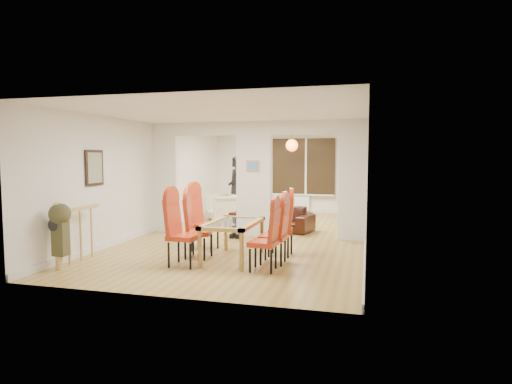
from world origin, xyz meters
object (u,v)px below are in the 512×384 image
at_px(person, 236,188).
at_px(bowl, 285,212).
at_px(coffee_table, 293,217).
at_px(sofa, 272,218).
at_px(dining_chair_lb, 198,228).
at_px(television, 348,212).
at_px(dining_table, 233,241).
at_px(dining_chair_rb, 273,232).
at_px(dining_chair_la, 184,231).
at_px(dining_chair_ra, 263,238).
at_px(dining_chair_rc, 280,226).
at_px(bottle, 285,207).
at_px(armchair, 223,208).
at_px(dining_chair_lc, 205,220).

xyz_separation_m(person, bowl, (1.44, 0.01, -0.64)).
bearing_deg(coffee_table, sofa, -100.96).
height_order(dining_chair_lb, television, dining_chair_lb).
bearing_deg(dining_table, television, 70.39).
distance_m(dining_chair_rb, person, 5.22).
xyz_separation_m(dining_chair_la, sofa, (0.64, 3.81, -0.28)).
bearing_deg(dining_chair_la, dining_chair_ra, 5.49).
bearing_deg(dining_chair_ra, dining_chair_rc, 90.52).
bearing_deg(dining_chair_la, person, 102.02).
distance_m(coffee_table, bottle, 0.36).
xyz_separation_m(dining_table, dining_chair_rc, (0.74, 0.53, 0.20)).
bearing_deg(bottle, dining_chair_ra, -82.96).
bearing_deg(bowl, armchair, -169.23).
height_order(dining_table, bowl, dining_table).
height_order(dining_chair_rc, bottle, dining_chair_rc).
distance_m(armchair, bowl, 1.77).
bearing_deg(sofa, television, 56.39).
height_order(dining_chair_lc, armchair, dining_chair_lc).
xyz_separation_m(dining_table, person, (-1.40, 4.68, 0.58)).
bearing_deg(armchair, dining_chair_rc, -4.02).
relative_size(person, coffee_table, 1.72).
xyz_separation_m(dining_chair_lc, dining_chair_ra, (1.45, -1.19, -0.05)).
height_order(dining_chair_ra, bowl, dining_chair_ra).
distance_m(sofa, person, 2.11).
bearing_deg(sofa, dining_chair_rc, -62.02).
height_order(dining_table, armchair, armchair).
distance_m(coffee_table, bowl, 0.28).
height_order(dining_table, dining_chair_rb, dining_chair_rb).
height_order(dining_chair_rb, sofa, dining_chair_rb).
distance_m(person, television, 3.23).
bearing_deg(person, armchair, -65.08).
distance_m(person, bottle, 1.52).
distance_m(dining_chair_lb, dining_chair_ra, 1.43).
bearing_deg(dining_chair_la, sofa, 84.44).
xyz_separation_m(television, bottle, (-1.73, -0.22, 0.11)).
bearing_deg(television, dining_chair_lb, 160.16).
bearing_deg(dining_chair_rc, dining_chair_lc, 168.67).
height_order(dining_chair_lc, sofa, dining_chair_lc).
relative_size(dining_chair_rc, armchair, 1.32).
relative_size(dining_chair_rc, television, 1.12).
xyz_separation_m(dining_chair_lb, armchair, (-1.05, 4.37, -0.18)).
height_order(dining_chair_lc, television, dining_chair_lc).
distance_m(dining_chair_ra, television, 5.60).
bearing_deg(sofa, dining_chair_la, -87.27).
xyz_separation_m(sofa, television, (1.77, 1.72, -0.02)).
xyz_separation_m(dining_chair_ra, dining_chair_rc, (0.06, 1.09, 0.02)).
distance_m(armchair, person, 0.70).
bearing_deg(dining_chair_rb, armchair, 121.79).
relative_size(television, bowl, 4.51).
xyz_separation_m(armchair, coffee_table, (1.97, 0.34, -0.25)).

